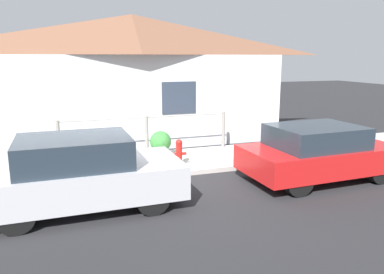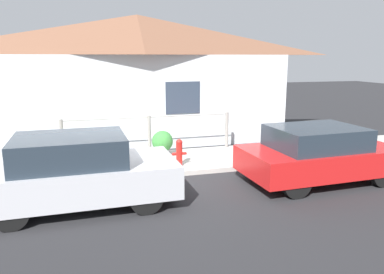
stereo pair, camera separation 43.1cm
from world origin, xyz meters
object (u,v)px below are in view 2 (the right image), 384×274
Objects in this scene: potted_plant_near_hydrant at (162,142)px; car_right at (319,154)px; potted_plant_by_fence at (69,150)px; fire_hydrant at (179,152)px; car_left at (77,171)px.

car_right is at bearing -41.71° from potted_plant_near_hydrant.
fire_hydrant is at bearing -24.52° from potted_plant_by_fence.
potted_plant_near_hydrant is at bearing 101.51° from fire_hydrant.
car_left is at bearing -145.06° from fire_hydrant.
car_right is 4.18m from potted_plant_near_hydrant.
car_right is 6.35m from potted_plant_by_fence.
car_left is 2.98m from potted_plant_by_fence.
fire_hydrant is 0.97× the size of potted_plant_near_hydrant.
car_right is 5.22× the size of fire_hydrant.
fire_hydrant is at bearing 33.89° from car_left.
fire_hydrant is 1.19× the size of potted_plant_by_fence.
car_right is (5.36, -0.00, -0.04)m from car_left.
potted_plant_by_fence is (-5.61, 2.95, -0.22)m from car_right.
car_right reaches higher than potted_plant_by_fence.
potted_plant_near_hydrant is at bearing 50.09° from car_left.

